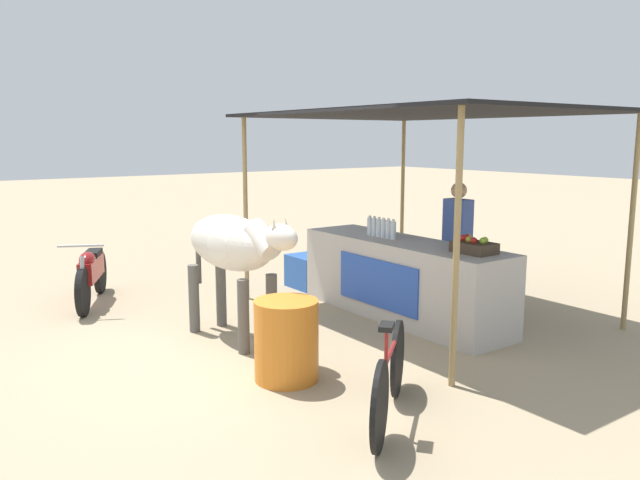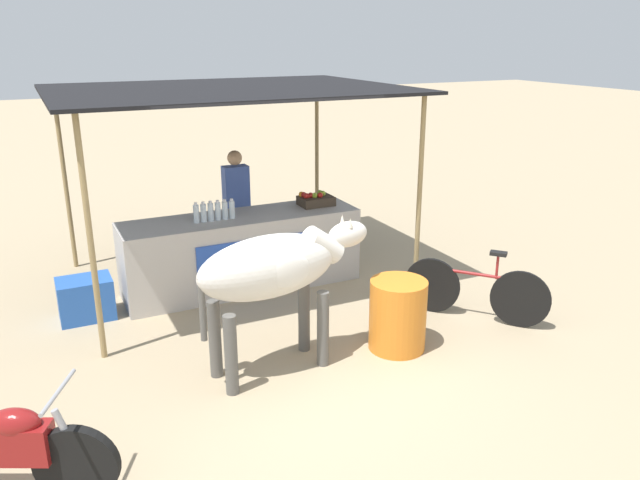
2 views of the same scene
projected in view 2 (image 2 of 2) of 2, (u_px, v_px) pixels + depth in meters
ground_plane at (316, 363)px, 6.24m from camera, size 60.00×60.00×0.00m
stall_counter at (242, 252)px, 7.96m from camera, size 3.00×0.82×0.96m
stall_awning at (228, 96)px, 7.61m from camera, size 4.20×3.20×2.51m
water_bottle_row at (214, 211)px, 7.59m from camera, size 0.52×0.07×0.25m
fruit_crate at (315, 200)px, 8.27m from camera, size 0.44×0.32×0.18m
vendor_behind_counter at (237, 208)px, 8.57m from camera, size 0.34×0.22×1.65m
cooler_box at (86, 299)px, 7.16m from camera, size 0.60×0.44×0.48m
water_barrel at (398, 315)px, 6.43m from camera, size 0.59×0.59×0.75m
cow at (275, 270)px, 5.82m from camera, size 1.84×0.67×1.44m
bicycle_leaning at (475, 291)px, 7.10m from camera, size 1.11×1.29×0.85m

